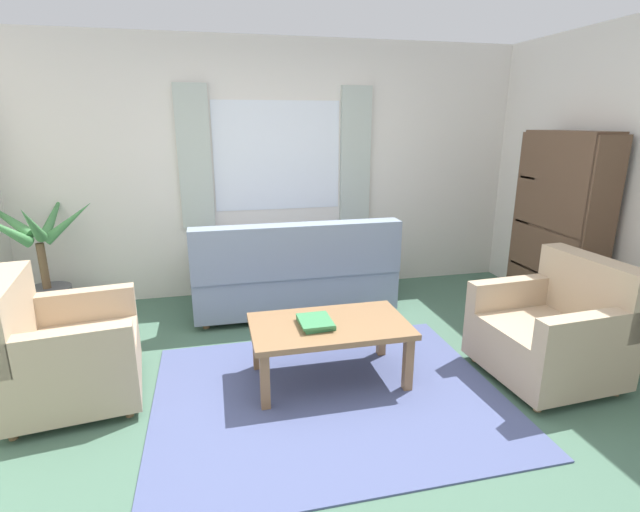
{
  "coord_description": "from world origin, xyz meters",
  "views": [
    {
      "loc": [
        -0.69,
        -2.71,
        1.8
      ],
      "look_at": [
        0.1,
        0.7,
        0.79
      ],
      "focal_mm": 26.35,
      "sensor_mm": 36.0,
      "label": 1
    }
  ],
  "objects_px": {
    "armchair_left": "(62,352)",
    "book_stack_on_table": "(316,322)",
    "potted_plant": "(43,274)",
    "bookshelf": "(558,228)",
    "armchair_right": "(554,331)",
    "couch": "(294,275)",
    "coffee_table": "(329,331)"
  },
  "relations": [
    {
      "from": "armchair_left",
      "to": "book_stack_on_table",
      "type": "height_order",
      "value": "armchair_left"
    },
    {
      "from": "armchair_left",
      "to": "potted_plant",
      "type": "xyz_separation_m",
      "value": [
        -0.52,
        1.43,
        0.11
      ]
    },
    {
      "from": "armchair_left",
      "to": "bookshelf",
      "type": "bearing_deg",
      "value": -90.78
    },
    {
      "from": "armchair_left",
      "to": "potted_plant",
      "type": "height_order",
      "value": "potted_plant"
    },
    {
      "from": "armchair_left",
      "to": "armchair_right",
      "type": "bearing_deg",
      "value": -105.18
    },
    {
      "from": "bookshelf",
      "to": "couch",
      "type": "bearing_deg",
      "value": 72.75
    },
    {
      "from": "armchair_left",
      "to": "bookshelf",
      "type": "distance_m",
      "value": 4.11
    },
    {
      "from": "book_stack_on_table",
      "to": "potted_plant",
      "type": "xyz_separation_m",
      "value": [
        -2.18,
        1.59,
        -0.0
      ]
    },
    {
      "from": "armchair_right",
      "to": "potted_plant",
      "type": "distance_m",
      "value": 4.31
    },
    {
      "from": "coffee_table",
      "to": "book_stack_on_table",
      "type": "height_order",
      "value": "book_stack_on_table"
    },
    {
      "from": "bookshelf",
      "to": "armchair_right",
      "type": "bearing_deg",
      "value": 142.87
    },
    {
      "from": "armchair_left",
      "to": "armchair_right",
      "type": "distance_m",
      "value": 3.38
    },
    {
      "from": "coffee_table",
      "to": "bookshelf",
      "type": "relative_size",
      "value": 0.64
    },
    {
      "from": "couch",
      "to": "bookshelf",
      "type": "bearing_deg",
      "value": 162.75
    },
    {
      "from": "couch",
      "to": "armchair_left",
      "type": "height_order",
      "value": "couch"
    },
    {
      "from": "armchair_left",
      "to": "coffee_table",
      "type": "xyz_separation_m",
      "value": [
        1.77,
        -0.15,
        0.03
      ]
    },
    {
      "from": "armchair_left",
      "to": "potted_plant",
      "type": "bearing_deg",
      "value": 12.44
    },
    {
      "from": "armchair_left",
      "to": "book_stack_on_table",
      "type": "xyz_separation_m",
      "value": [
        1.66,
        -0.16,
        0.11
      ]
    },
    {
      "from": "couch",
      "to": "armchair_right",
      "type": "distance_m",
      "value": 2.29
    },
    {
      "from": "couch",
      "to": "bookshelf",
      "type": "height_order",
      "value": "bookshelf"
    },
    {
      "from": "armchair_left",
      "to": "coffee_table",
      "type": "height_order",
      "value": "armchair_left"
    },
    {
      "from": "coffee_table",
      "to": "potted_plant",
      "type": "relative_size",
      "value": 0.87
    },
    {
      "from": "potted_plant",
      "to": "armchair_left",
      "type": "bearing_deg",
      "value": -70.18
    },
    {
      "from": "armchair_right",
      "to": "bookshelf",
      "type": "distance_m",
      "value": 1.27
    },
    {
      "from": "armchair_left",
      "to": "coffee_table",
      "type": "distance_m",
      "value": 1.77
    },
    {
      "from": "armchair_left",
      "to": "potted_plant",
      "type": "relative_size",
      "value": 0.74
    },
    {
      "from": "coffee_table",
      "to": "potted_plant",
      "type": "bearing_deg",
      "value": 145.28
    },
    {
      "from": "couch",
      "to": "book_stack_on_table",
      "type": "xyz_separation_m",
      "value": [
        -0.08,
        -1.34,
        0.1
      ]
    },
    {
      "from": "book_stack_on_table",
      "to": "bookshelf",
      "type": "height_order",
      "value": "bookshelf"
    },
    {
      "from": "coffee_table",
      "to": "book_stack_on_table",
      "type": "xyz_separation_m",
      "value": [
        -0.1,
        -0.01,
        0.08
      ]
    },
    {
      "from": "armchair_left",
      "to": "book_stack_on_table",
      "type": "relative_size",
      "value": 3.21
    },
    {
      "from": "armchair_right",
      "to": "armchair_left",
      "type": "bearing_deg",
      "value": -101.31
    }
  ]
}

